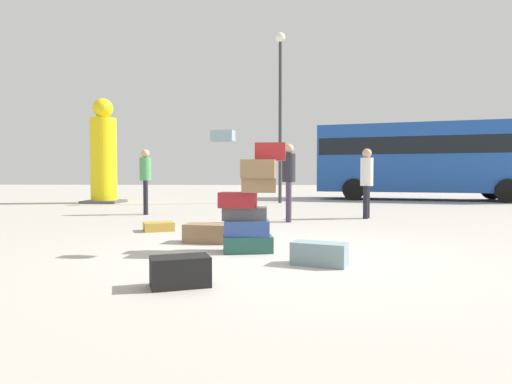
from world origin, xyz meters
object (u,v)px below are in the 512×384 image
Objects in this scene: suitcase_tan_white_trunk at (159,226)px; parked_bus at (425,156)px; lamp_post at (280,93)px; suitcase_brown_right_side at (208,233)px; yellow_dummy_statue at (104,157)px; person_bearded_onlooker at (289,175)px; suitcase_black_left_side at (180,271)px; person_tourist_with_camera at (367,177)px; suitcase_tower at (250,205)px; suitcase_slate_foreground_far at (319,254)px; person_passerby_in_red at (145,175)px.

parked_bus is (8.32, 10.60, 1.75)m from suitcase_tan_white_trunk.
suitcase_tan_white_trunk is 0.08× the size of lamp_post.
yellow_dummy_statue is at bearing 129.23° from suitcase_brown_right_side.
person_bearded_onlooker is 0.28× the size of lamp_post.
suitcase_black_left_side is 7.17m from person_tourist_with_camera.
suitcase_tan_white_trunk is (-1.86, 2.07, -0.55)m from suitcase_tower.
suitcase_tan_white_trunk is 5.11m from person_tourist_with_camera.
person_tourist_with_camera is at bearing -103.03° from parked_bus.
suitcase_brown_right_side is at bearing 154.84° from suitcase_slate_foreground_far.
suitcase_tan_white_trunk is at bearing -60.86° from yellow_dummy_statue.
person_bearded_onlooker is (1.30, 3.02, 0.90)m from suitcase_brown_right_side.
person_tourist_with_camera reaches higher than suitcase_slate_foreground_far.
person_passerby_in_red is at bearing 87.83° from suitcase_tan_white_trunk.
suitcase_tan_white_trunk is 0.14× the size of yellow_dummy_statue.
person_passerby_in_red is at bearing -75.98° from person_tourist_with_camera.
suitcase_brown_right_side is 14.01m from parked_bus.
suitcase_slate_foreground_far is 0.07× the size of parked_bus.
suitcase_tower is 14.27m from parked_bus.
person_bearded_onlooker is at bearing -88.15° from lamp_post.
suitcase_tower is at bearing -6.85° from person_tourist_with_camera.
person_bearded_onlooker is 7.14m from lamp_post.
lamp_post reaches higher than person_tourist_with_camera.
person_bearded_onlooker is at bearing 57.52° from suitcase_black_left_side.
suitcase_black_left_side is 0.14× the size of yellow_dummy_statue.
person_bearded_onlooker reaches higher than person_tourist_with_camera.
person_passerby_in_red is at bearing -125.88° from lamp_post.
lamp_post is (2.24, 8.16, 4.02)m from suitcase_tan_white_trunk.
suitcase_black_left_side is (-1.38, -1.02, 0.01)m from suitcase_slate_foreground_far.
yellow_dummy_statue reaches higher than suitcase_tan_white_trunk.
suitcase_brown_right_side is 5.08m from person_tourist_with_camera.
suitcase_slate_foreground_far is at bearing -56.53° from yellow_dummy_statue.
yellow_dummy_statue reaches higher than parked_bus.
person_tourist_with_camera is at bearing 43.86° from suitcase_black_left_side.
person_bearded_onlooker is at bearing 113.27° from suitcase_slate_foreground_far.
suitcase_tower is at bearing -38.59° from suitcase_brown_right_side.
person_bearded_onlooker reaches higher than suitcase_tan_white_trunk.
yellow_dummy_statue is (-8.69, 5.27, 0.74)m from person_tourist_with_camera.
person_passerby_in_red is (-4.02, 6.16, 0.90)m from suitcase_slate_foreground_far.
suitcase_tan_white_trunk is 9.10m from yellow_dummy_statue.
suitcase_tower is at bearing -10.21° from person_bearded_onlooker.
suitcase_slate_foreground_far is 0.91× the size of suitcase_brown_right_side.
person_bearded_onlooker reaches higher than suitcase_slate_foreground_far.
person_passerby_in_red is (-3.75, 1.56, -0.01)m from person_bearded_onlooker.
suitcase_brown_right_side is 0.40× the size of person_passerby_in_red.
suitcase_brown_right_side is at bearing -107.67° from parked_bus.
person_bearded_onlooker is at bearing -110.07° from parked_bus.
person_tourist_with_camera is at bearing 61.89° from suitcase_tower.
suitcase_brown_right_side is 0.18× the size of yellow_dummy_statue.
suitcase_tan_white_trunk is 0.31× the size of person_passerby_in_red.
person_tourist_with_camera is at bearing 58.73° from suitcase_brown_right_side.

